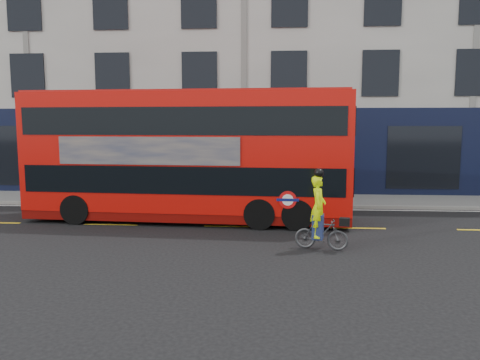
{
  "coord_description": "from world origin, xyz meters",
  "views": [
    {
      "loc": [
        1.28,
        -13.28,
        3.32
      ],
      "look_at": [
        0.19,
        2.6,
        1.38
      ],
      "focal_mm": 35.0,
      "sensor_mm": 36.0,
      "label": 1
    }
  ],
  "objects": [
    {
      "name": "kerb",
      "position": [
        0.0,
        5.0,
        0.07
      ],
      "size": [
        60.0,
        0.12,
        0.13
      ],
      "primitive_type": "cube",
      "color": "gray",
      "rests_on": "ground"
    },
    {
      "name": "building_terrace",
      "position": [
        0.0,
        12.94,
        7.49
      ],
      "size": [
        50.0,
        10.07,
        15.0
      ],
      "color": "#BCB9B2",
      "rests_on": "ground"
    },
    {
      "name": "bus",
      "position": [
        -1.54,
        2.4,
        2.25
      ],
      "size": [
        11.0,
        3.12,
        4.38
      ],
      "rotation": [
        0.0,
        0.0,
        -0.06
      ],
      "color": "red",
      "rests_on": "ground"
    },
    {
      "name": "road_edge_line",
      "position": [
        0.0,
        4.7,
        0.0
      ],
      "size": [
        58.0,
        0.1,
        0.01
      ],
      "primitive_type": "cube",
      "color": "silver",
      "rests_on": "ground"
    },
    {
      "name": "lane_dashes",
      "position": [
        0.0,
        1.5,
        0.0
      ],
      "size": [
        58.0,
        0.12,
        0.01
      ],
      "primitive_type": null,
      "color": "gold",
      "rests_on": "ground"
    },
    {
      "name": "cyclist",
      "position": [
        2.56,
        -1.09,
        0.75
      ],
      "size": [
        1.45,
        0.69,
        2.15
      ],
      "rotation": [
        0.0,
        0.0,
        -0.21
      ],
      "color": "#404144",
      "rests_on": "ground"
    },
    {
      "name": "pavement",
      "position": [
        0.0,
        6.5,
        0.06
      ],
      "size": [
        60.0,
        3.0,
        0.12
      ],
      "primitive_type": "cube",
      "color": "slate",
      "rests_on": "ground"
    },
    {
      "name": "ground",
      "position": [
        0.0,
        0.0,
        0.0
      ],
      "size": [
        120.0,
        120.0,
        0.0
      ],
      "primitive_type": "plane",
      "color": "black",
      "rests_on": "ground"
    }
  ]
}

